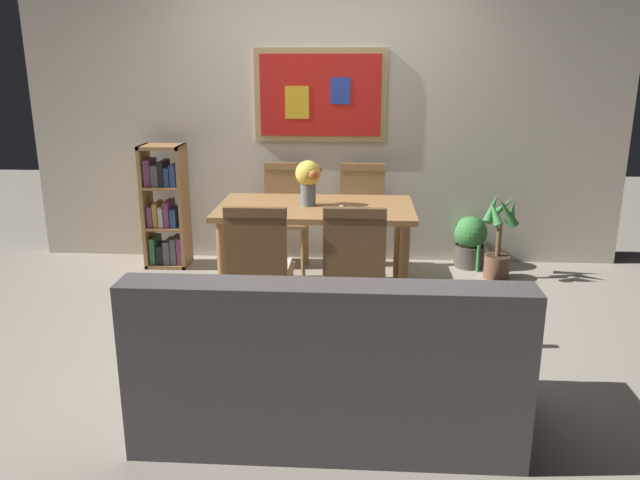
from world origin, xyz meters
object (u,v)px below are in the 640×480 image
object	(u,v)px
dining_chair_near_left	(259,261)
tv_remote	(341,208)
leather_couch	(328,368)
flower_vase	(308,178)
dining_table	(316,219)
potted_ivy	(470,241)
potted_palm	(499,240)
dining_chair_near_right	(354,262)
dining_chair_far_right	(362,209)
bookshelf	(166,211)
dining_chair_far_left	(286,208)

from	to	relation	value
dining_chair_near_left	tv_remote	size ratio (longest dim) A/B	5.77
leather_couch	flower_vase	distance (m)	1.83
dining_table	dining_chair_near_left	size ratio (longest dim) A/B	1.57
leather_couch	potted_ivy	xyz separation A→B (m)	(1.11, 2.57, -0.08)
tv_remote	flower_vase	bearing A→B (deg)	153.24
potted_palm	dining_chair_near_left	bearing A→B (deg)	-143.47
dining_chair_near_right	flower_vase	size ratio (longest dim) A/B	2.76
dining_chair_near_right	flower_vase	xyz separation A→B (m)	(-0.35, 0.72, 0.40)
dining_chair_near_left	dining_chair_far_right	size ratio (longest dim) A/B	1.00
bookshelf	potted_palm	bearing A→B (deg)	-3.37
dining_chair_far_left	potted_ivy	xyz separation A→B (m)	(1.60, 0.14, -0.31)
bookshelf	potted_palm	size ratio (longest dim) A/B	1.47
dining_chair_near_left	potted_palm	world-z (taller)	dining_chair_near_left
dining_chair_far_right	leather_couch	xyz separation A→B (m)	(-0.16, -2.44, -0.22)
potted_palm	tv_remote	xyz separation A→B (m)	(-1.28, -0.69, 0.41)
dining_chair_far_left	flower_vase	bearing A→B (deg)	-70.59
dining_chair_near_left	dining_chair_far_right	distance (m)	1.61
potted_ivy	flower_vase	bearing A→B (deg)	-147.12
dining_chair_far_right	potted_ivy	size ratio (longest dim) A/B	1.70
dining_chair_near_left	flower_vase	size ratio (longest dim) A/B	2.76
dining_chair_near_left	tv_remote	distance (m)	0.82
dining_chair_far_left	potted_palm	bearing A→B (deg)	-5.12
dining_table	dining_chair_near_left	world-z (taller)	dining_chair_near_left
dining_chair_near_left	potted_ivy	world-z (taller)	dining_chair_near_left
dining_table	potted_ivy	bearing A→B (deg)	34.21
dining_table	leather_couch	world-z (taller)	leather_couch
dining_chair_near_right	tv_remote	bearing A→B (deg)	99.94
dining_chair_far_left	flower_vase	distance (m)	0.87
potted_ivy	tv_remote	world-z (taller)	tv_remote
dining_chair_far_left	dining_chair_far_right	distance (m)	0.65
dining_table	dining_chair_near_right	world-z (taller)	dining_chair_near_right
flower_vase	leather_couch	bearing A→B (deg)	-82.24
dining_table	flower_vase	distance (m)	0.31
leather_couch	potted_palm	world-z (taller)	leather_couch
leather_couch	dining_chair_far_left	bearing A→B (deg)	101.38
dining_chair_near_left	potted_ivy	distance (m)	2.29
leather_couch	tv_remote	world-z (taller)	leather_couch
dining_chair_far_right	potted_palm	world-z (taller)	dining_chair_far_right
flower_vase	dining_table	bearing A→B (deg)	-10.64
potted_palm	dining_chair_far_right	bearing A→B (deg)	171.87
dining_chair_far_left	potted_ivy	world-z (taller)	dining_chair_far_left
dining_chair_far_left	dining_chair_near_left	bearing A→B (deg)	-89.83
dining_chair_near_right	potted_ivy	distance (m)	1.90
dining_chair_far_right	bookshelf	size ratio (longest dim) A/B	0.86
dining_chair_near_right	potted_palm	world-z (taller)	dining_chair_near_right
dining_table	tv_remote	size ratio (longest dim) A/B	9.04
potted_ivy	flower_vase	size ratio (longest dim) A/B	1.63
dining_chair_near_left	leather_couch	distance (m)	1.10
dining_chair_far_right	potted_ivy	distance (m)	1.01
dining_chair_near_right	leather_couch	world-z (taller)	dining_chair_near_right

